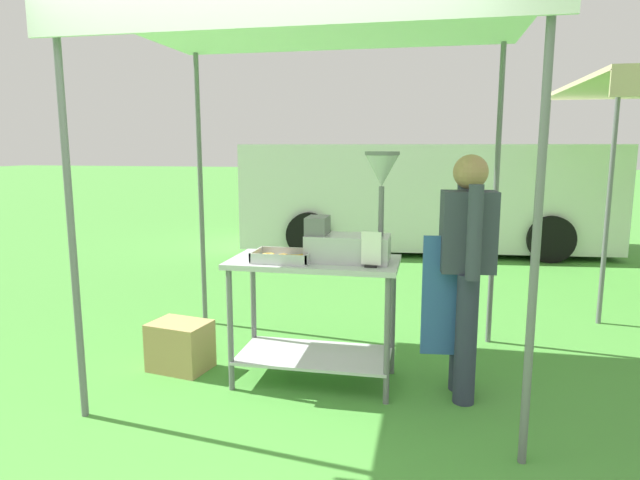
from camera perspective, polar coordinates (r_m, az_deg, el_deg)
name	(u,v)px	position (r m, az deg, el deg)	size (l,w,h in m)	color
ground_plane	(369,251)	(8.88, 5.15, -1.15)	(70.00, 70.00, 0.00)	#478E38
stall_canopy	(317,30)	(3.89, -0.32, 20.88)	(2.79, 2.08, 2.52)	slate
donut_cart	(314,296)	(3.86, -0.59, -5.87)	(1.16, 0.60, 0.89)	#B7B7BC
donut_tray	(283,258)	(3.74, -3.89, -1.84)	(0.39, 0.28, 0.07)	#B7B7BC
donut_fryer	(354,227)	(3.70, 3.52, 1.39)	(0.61, 0.28, 0.74)	#B7B7BC
menu_sign	(371,252)	(3.55, 5.32, -1.28)	(0.13, 0.05, 0.23)	black
vendor	(466,264)	(3.69, 14.84, -2.47)	(0.46, 0.54, 1.61)	#2D3347
supply_crate	(180,346)	(4.33, -14.27, -10.57)	(0.47, 0.39, 0.36)	tan
van_white	(423,195)	(9.17, 10.58, 4.62)	(5.83, 2.45, 1.69)	white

